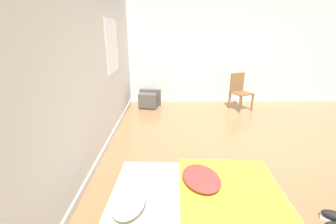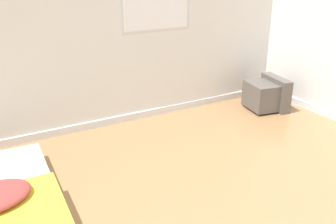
% 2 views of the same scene
% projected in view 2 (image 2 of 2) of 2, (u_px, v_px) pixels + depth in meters
% --- Properties ---
extents(wall_back, '(8.03, 0.08, 2.60)m').
position_uv_depth(wall_back, '(74.00, 18.00, 3.94)').
color(wall_back, white).
rests_on(wall_back, ground_plane).
extents(crt_tv, '(0.52, 0.56, 0.43)m').
position_uv_depth(crt_tv, '(267.00, 94.00, 4.96)').
color(crt_tv, '#56514C').
rests_on(crt_tv, ground_plane).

